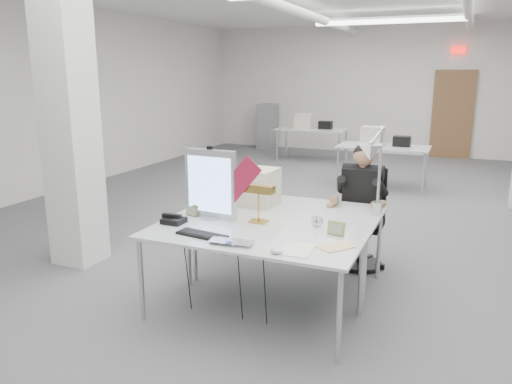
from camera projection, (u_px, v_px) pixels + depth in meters
room_shell at (338, 101)px, 6.22m from camera, size 10.04×14.04×3.24m
desk_main at (252, 236)px, 4.10m from camera, size 1.80×0.90×0.02m
desk_second at (288, 209)px, 4.91m from camera, size 1.80×0.90×0.02m
bg_desk_a at (383, 147)px, 8.95m from camera, size 1.60×0.80×0.02m
bg_desk_b at (312, 129)px, 11.68m from camera, size 1.60×0.80×0.02m
filing_cabinet at (267, 126)px, 13.65m from camera, size 0.45×0.55×1.20m
office_chair at (361, 218)px, 5.29m from camera, size 0.54×0.54×1.09m
seated_person at (362, 186)px, 5.16m from camera, size 0.54×0.67×1.00m
monitor at (211, 184)px, 4.49m from camera, size 0.51×0.08×0.63m
pennant at (240, 181)px, 4.33m from camera, size 0.43×0.03×0.46m
keyboard at (202, 235)px, 4.05m from camera, size 0.45×0.21×0.02m
laptop at (229, 245)px, 3.81m from camera, size 0.37×0.26×0.03m
mouse at (277, 251)px, 3.65m from camera, size 0.12×0.10×0.04m
bankers_lamp at (259, 202)px, 4.38m from camera, size 0.34×0.16×0.37m
desk_phone at (174, 221)px, 4.39m from camera, size 0.19×0.17×0.05m
picture_frame_left at (192, 210)px, 4.60m from camera, size 0.14×0.07×0.11m
picture_frame_right at (336, 229)px, 4.06m from camera, size 0.15×0.06×0.12m
desk_clock at (317, 221)px, 4.29m from camera, size 0.10×0.04×0.10m
paper_stack_a at (298, 249)px, 3.74m from camera, size 0.24×0.33×0.01m
paper_stack_b at (335, 246)px, 3.80m from camera, size 0.31×0.32×0.01m
paper_stack_c at (336, 243)px, 3.89m from camera, size 0.20×0.16×0.01m
beige_monitor at (257, 187)px, 4.98m from camera, size 0.41×0.39×0.36m
architect_lamp at (375, 172)px, 4.33m from camera, size 0.28×0.71×0.90m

